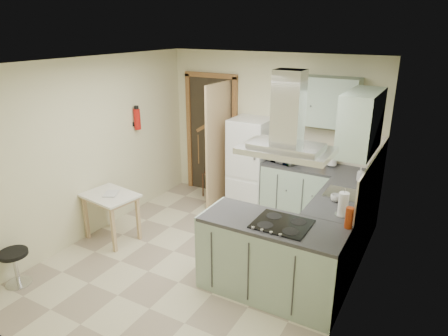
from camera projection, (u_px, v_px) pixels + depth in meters
The scene contains 28 objects.
floor at pixel (202, 261), 5.18m from camera, with size 4.20×4.20×0.00m, color beige.
ceiling at pixel (198, 62), 4.34m from camera, with size 4.20×4.20×0.00m, color silver.
back_wall at pixel (270, 132), 6.48m from camera, with size 3.60×3.60×0.00m, color beige.
left_wall at pixel (92, 149), 5.59m from camera, with size 4.20×4.20×0.00m, color beige.
right_wall at pixel (355, 201), 3.93m from camera, with size 4.20×4.20×0.00m, color beige.
doorway at pixel (211, 135), 7.03m from camera, with size 1.10×0.12×2.10m, color brown.
fridge at pixel (250, 164), 6.50m from camera, with size 0.60×0.60×1.50m, color white.
counter_back at pixel (300, 191), 6.20m from camera, with size 1.08×0.60×0.90m, color #9EB2A0.
counter_right at pixel (344, 221), 5.26m from camera, with size 0.60×1.95×0.90m, color #9EB2A0.
splashback at pixel (328, 146), 6.06m from camera, with size 1.68×0.02×0.50m, color beige.
wall_cabinet_back at pixel (328, 102), 5.70m from camera, with size 0.85×0.35×0.70m, color #9EB2A0.
wall_cabinet_right at pixel (361, 122), 4.50m from camera, with size 0.35×0.90×0.70m, color #9EB2A0.
peninsula at pixel (271, 259), 4.41m from camera, with size 1.55×0.65×0.90m, color #9EB2A0.
hob at pixel (282, 224), 4.21m from camera, with size 0.58×0.50×0.01m, color black.
extractor_hood at pixel (286, 150), 3.93m from camera, with size 0.90×0.55×0.10m, color silver.
sink at pixel (344, 194), 4.96m from camera, with size 0.45×0.40×0.01m, color silver.
fire_extinguisher at pixel (137, 119), 6.22m from camera, with size 0.10×0.10×0.32m, color #B2140F.
drop_leaf_table at pixel (112, 217), 5.61m from camera, with size 0.73×0.55×0.68m, color tan.
bentwood_chair at pixel (215, 173), 7.00m from camera, with size 0.38×0.38×0.87m, color #441D16.
stool at pixel (16, 268), 4.65m from camera, with size 0.32×0.32×0.43m, color black.
microwave at pixel (283, 153), 6.12m from camera, with size 0.50×0.34×0.28m, color black.
kettle at pixel (332, 159), 5.92m from camera, with size 0.14×0.14×0.21m, color silver.
cereal_box at pixel (326, 156), 6.00m from camera, with size 0.07×0.17×0.26m, color orange.
soap_bottle at pixel (360, 174), 5.39m from camera, with size 0.08×0.08×0.18m, color #B7B9C4.
paper_towel at pixel (343, 204), 4.36m from camera, with size 0.11×0.11×0.28m, color silver.
cup at pixel (335, 198), 4.75m from camera, with size 0.11×0.11×0.09m, color silver.
red_bottle at pixel (349, 218), 4.10m from camera, with size 0.08×0.08×0.23m, color #9E320D.
book at pixel (104, 191), 5.48m from camera, with size 0.17×0.24×0.11m, color #973248.
Camera 1 is at (2.44, -3.76, 2.89)m, focal length 32.00 mm.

